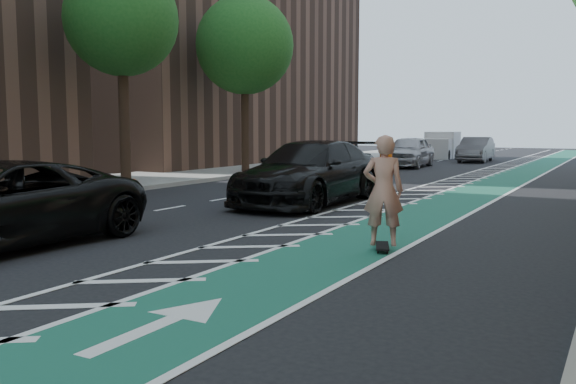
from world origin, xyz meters
The scene contains 17 objects.
ground centered at (0.00, 0.00, 0.00)m, with size 120.00×120.00×0.00m, color black.
bike_lane centered at (3.00, 10.00, 0.01)m, with size 2.00×90.00×0.01m, color #1A5B43.
buffer_strip centered at (1.50, 10.00, 0.01)m, with size 1.40×90.00×0.01m, color silver.
sidewalk_left centered at (-9.50, 10.00, 0.07)m, with size 5.00×90.00×0.15m, color gray.
curb_left centered at (-7.05, 10.00, 0.08)m, with size 0.12×90.00×0.16m, color gray.
building_left_far centered at (-17.50, 24.00, 9.00)m, with size 14.00×22.00×18.00m, color brown.
tree_l_c centered at (-7.90, 8.00, 5.77)m, with size 4.20×4.20×7.90m.
tree_l_d centered at (-7.90, 16.00, 5.77)m, with size 4.20×4.20×7.90m.
skateboard centered at (3.70, 2.26, 0.09)m, with size 0.49×0.80×0.10m.
skateboarder centered at (3.70, 2.26, 1.06)m, with size 0.70×0.46×1.91m, color tan.
suv_far centered at (-0.50, 7.65, 0.88)m, with size 2.47×6.07×1.76m, color black.
car_silver centered at (-3.05, 24.31, 0.84)m, with size 1.99×4.96×1.69m, color #A7A6AB.
car_grey centered at (-0.99, 31.22, 0.77)m, with size 1.63×4.66×1.54m, color #5D5C62.
box_truck centered at (-4.12, 34.73, 0.84)m, with size 2.27×4.52×1.83m.
barrel_a centered at (-3.80, 3.82, 0.39)m, with size 0.60×0.60×0.82m.
barrel_b centered at (-2.14, 10.50, 0.48)m, with size 0.74×0.74×1.01m.
barrel_c centered at (-2.40, 19.00, 0.47)m, with size 0.72×0.72×0.99m.
Camera 1 is at (7.37, -7.64, 2.14)m, focal length 38.00 mm.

